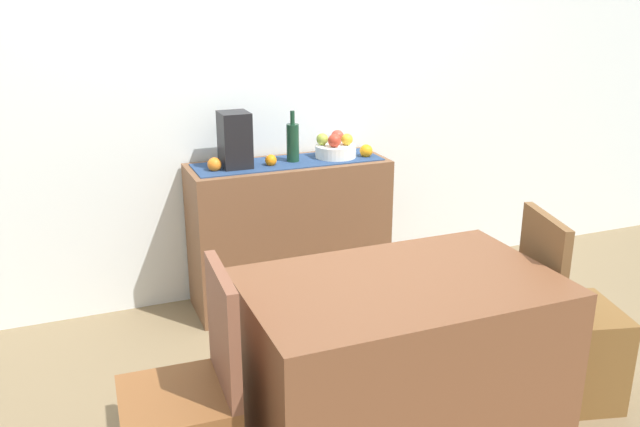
{
  "coord_description": "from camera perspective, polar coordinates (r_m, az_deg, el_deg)",
  "views": [
    {
      "loc": [
        -1.17,
        -2.61,
        1.81
      ],
      "look_at": [
        0.02,
        0.35,
        0.74
      ],
      "focal_mm": 37.38,
      "sensor_mm": 36.0,
      "label": 1
    }
  ],
  "objects": [
    {
      "name": "coffee_maker",
      "position": [
        3.73,
        -7.3,
        6.24
      ],
      "size": [
        0.16,
        0.18,
        0.31
      ],
      "primitive_type": "cube",
      "color": "black",
      "rests_on": "sideboard_console"
    },
    {
      "name": "apple_center",
      "position": [
        3.94,
        0.2,
        6.38
      ],
      "size": [
        0.07,
        0.07,
        0.07
      ],
      "primitive_type": "sphere",
      "color": "#95A73A",
      "rests_on": "fruit_bowl"
    },
    {
      "name": "wine_bottle",
      "position": [
        3.84,
        -2.35,
        6.12
      ],
      "size": [
        0.07,
        0.07,
        0.3
      ],
      "color": "#163924",
      "rests_on": "sideboard_console"
    },
    {
      "name": "chair_by_corner",
      "position": [
        3.31,
        20.37,
        -10.52
      ],
      "size": [
        0.49,
        0.49,
        0.9
      ],
      "color": "brown",
      "rests_on": "ground"
    },
    {
      "name": "apple_front",
      "position": [
        4.0,
        1.5,
        6.61
      ],
      "size": [
        0.08,
        0.08,
        0.08
      ],
      "primitive_type": "sphere",
      "color": "#B63D2E",
      "rests_on": "fruit_bowl"
    },
    {
      "name": "table_runner",
      "position": [
        3.85,
        -2.73,
        4.42
      ],
      "size": [
        1.09,
        0.32,
        0.01
      ],
      "primitive_type": "cube",
      "color": "navy",
      "rests_on": "sideboard_console"
    },
    {
      "name": "orange_loose_end",
      "position": [
        3.77,
        -4.23,
        4.56
      ],
      "size": [
        0.07,
        0.07,
        0.07
      ],
      "primitive_type": "sphere",
      "color": "orange",
      "rests_on": "sideboard_console"
    },
    {
      "name": "orange_loose_near_bowl",
      "position": [
        3.97,
        3.97,
        5.37
      ],
      "size": [
        0.08,
        0.08,
        0.08
      ],
      "primitive_type": "sphere",
      "color": "orange",
      "rests_on": "sideboard_console"
    },
    {
      "name": "room_wall_rear",
      "position": [
        3.99,
        -4.85,
        11.86
      ],
      "size": [
        6.4,
        0.06,
        2.7
      ],
      "primitive_type": "cube",
      "color": "silver",
      "rests_on": "ground"
    },
    {
      "name": "dining_table",
      "position": [
        2.79,
        6.73,
        -12.65
      ],
      "size": [
        1.23,
        0.76,
        0.74
      ],
      "primitive_type": "cube",
      "color": "brown",
      "rests_on": "ground"
    },
    {
      "name": "fruit_bowl",
      "position": [
        3.95,
        1.35,
        5.36
      ],
      "size": [
        0.24,
        0.24,
        0.07
      ],
      "primitive_type": "cylinder",
      "color": "white",
      "rests_on": "table_runner"
    },
    {
      "name": "orange_loose_far",
      "position": [
        3.69,
        -9.02,
        4.17
      ],
      "size": [
        0.08,
        0.08,
        0.08
      ],
      "primitive_type": "sphere",
      "color": "orange",
      "rests_on": "sideboard_console"
    },
    {
      "name": "apple_left",
      "position": [
        3.88,
        1.24,
        6.26
      ],
      "size": [
        0.08,
        0.08,
        0.08
      ],
      "primitive_type": "sphere",
      "color": "#B73624",
      "rests_on": "fruit_bowl"
    },
    {
      "name": "sideboard_console",
      "position": [
        3.98,
        -2.64,
        -1.69
      ],
      "size": [
        1.16,
        0.42,
        0.87
      ],
      "primitive_type": "cube",
      "color": "brown",
      "rests_on": "ground"
    },
    {
      "name": "ground_plane",
      "position": [
        3.39,
        1.9,
        -13.94
      ],
      "size": [
        6.4,
        6.4,
        0.02
      ],
      "primitive_type": "cube",
      "color": "#7B6749",
      "rests_on": "ground"
    },
    {
      "name": "apple_rear",
      "position": [
        3.94,
        2.33,
        6.36
      ],
      "size": [
        0.07,
        0.07,
        0.07
      ],
      "primitive_type": "sphere",
      "color": "gold",
      "rests_on": "fruit_bowl"
    }
  ]
}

